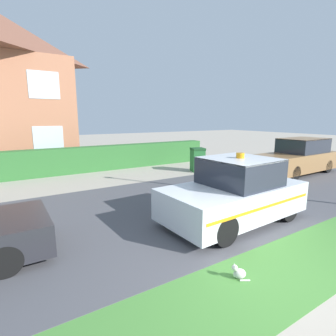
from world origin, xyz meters
The scene contains 8 objects.
ground_plane centered at (0.00, 0.00, 0.00)m, with size 80.00×80.00×0.00m, color #A89E8E.
road_strip centered at (0.00, 4.15, 0.01)m, with size 28.00×6.27×0.01m, color #4C4C51.
lawn_verge centered at (0.00, 0.21, 0.00)m, with size 28.00×1.61×0.01m, color #478438.
garden_hedge centered at (1.37, 10.79, 0.62)m, with size 11.02×0.70×1.24m, color #2D662D.
police_car centered at (1.42, 2.32, 0.76)m, with size 3.88×2.02×1.77m.
cat centered at (-0.38, 0.48, 0.11)m, with size 0.25×0.27×0.26m.
neighbour_car_far centered at (8.49, 4.93, 0.79)m, with size 4.51×1.77×1.67m.
wheelie_bin centered at (4.66, 7.89, 0.59)m, with size 0.80×0.78×1.18m.
Camera 1 is at (-3.50, -2.23, 2.65)m, focal length 28.00 mm.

